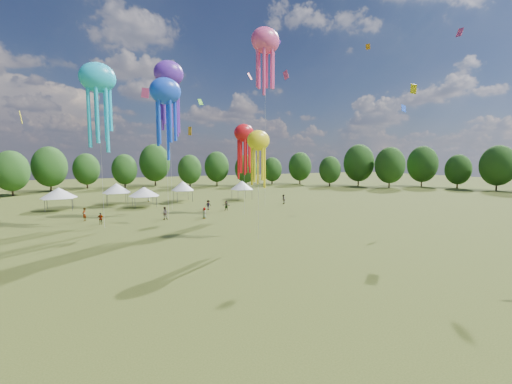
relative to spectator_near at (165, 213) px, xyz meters
name	(u,v)px	position (x,y,z in m)	size (l,w,h in m)	color
ground	(426,331)	(5.27, -37.87, -0.94)	(300.00, 300.00, 0.00)	#384416
spectator_near	(165,213)	(0.00, 0.00, 0.00)	(0.91, 0.71, 1.88)	gray
spectators_far	(203,206)	(7.68, 5.53, -0.09)	(35.35, 24.17, 1.91)	gray
festival_tents	(146,189)	(0.41, 17.74, 2.11)	(39.34, 11.41, 4.19)	#47474C
show_kites	(203,86)	(7.21, 3.25, 19.33)	(32.94, 28.13, 32.31)	blue
small_kites	(178,19)	(3.11, 1.83, 28.15)	(75.55, 57.37, 46.10)	blue
treeline	(145,169)	(1.41, 24.65, 5.60)	(201.57, 95.24, 13.43)	#38281C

